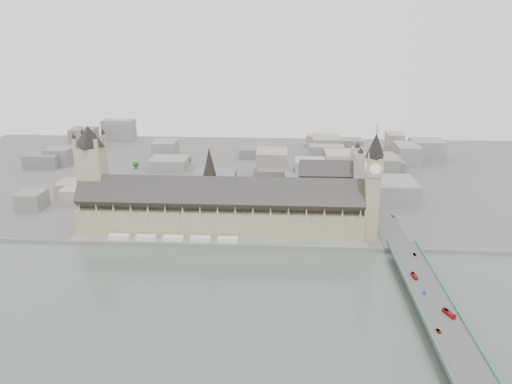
# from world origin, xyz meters

# --- Properties ---
(ground) EXTENTS (900.00, 900.00, 0.00)m
(ground) POSITION_xyz_m (0.00, 0.00, 0.00)
(ground) COLOR #595651
(ground) RESTS_ON ground
(river_thames) EXTENTS (600.00, 600.00, 0.00)m
(river_thames) POSITION_xyz_m (0.00, -165.00, 0.00)
(river_thames) COLOR #47534A
(river_thames) RESTS_ON ground
(embankment_wall) EXTENTS (600.00, 1.50, 3.00)m
(embankment_wall) POSITION_xyz_m (0.00, -15.00, 1.50)
(embankment_wall) COLOR gray
(embankment_wall) RESTS_ON ground
(river_terrace) EXTENTS (270.00, 15.00, 2.00)m
(river_terrace) POSITION_xyz_m (0.00, -7.50, 1.00)
(river_terrace) COLOR gray
(river_terrace) RESTS_ON ground
(terrace_tents) EXTENTS (118.00, 7.00, 4.00)m
(terrace_tents) POSITION_xyz_m (-40.00, -7.00, 4.00)
(terrace_tents) COLOR white
(terrace_tents) RESTS_ON river_terrace
(palace_of_westminster) EXTENTS (265.00, 40.73, 55.44)m
(palace_of_westminster) POSITION_xyz_m (0.00, 19.70, 22.71)
(palace_of_westminster) COLOR #998C68
(palace_of_westminster) RESTS_ON ground
(elizabeth_tower) EXTENTS (17.00, 17.00, 107.50)m
(elizabeth_tower) POSITION_xyz_m (138.00, 8.00, 58.09)
(elizabeth_tower) COLOR #998C68
(elizabeth_tower) RESTS_ON ground
(victoria_tower) EXTENTS (30.00, 30.00, 100.00)m
(victoria_tower) POSITION_xyz_m (-122.00, 26.00, 55.20)
(victoria_tower) COLOR #998C68
(victoria_tower) RESTS_ON ground
(central_tower) EXTENTS (13.00, 13.00, 48.00)m
(central_tower) POSITION_xyz_m (-10.00, 26.00, 57.92)
(central_tower) COLOR gray
(central_tower) RESTS_ON ground
(westminster_bridge) EXTENTS (25.00, 325.00, 10.25)m
(westminster_bridge) POSITION_xyz_m (162.00, -87.50, 5.12)
(westminster_bridge) COLOR #474749
(westminster_bridge) RESTS_ON ground
(bridge_parapets) EXTENTS (25.00, 235.00, 1.15)m
(bridge_parapets) POSITION_xyz_m (162.00, -132.00, 10.82)
(bridge_parapets) COLOR #39684B
(bridge_parapets) RESTS_ON westminster_bridge
(westminster_abbey) EXTENTS (68.00, 36.00, 64.00)m
(westminster_abbey) POSITION_xyz_m (110.92, 95.00, 25.08)
(westminster_abbey) COLOR gray
(westminster_abbey) RESTS_ON ground
(city_skyline_inland) EXTENTS (720.00, 360.00, 38.00)m
(city_skyline_inland) POSITION_xyz_m (0.00, 245.00, 19.00)
(city_skyline_inland) COLOR gray
(city_skyline_inland) RESTS_ON ground
(park_trees) EXTENTS (110.00, 30.00, 15.00)m
(park_trees) POSITION_xyz_m (-10.00, 60.00, 7.50)
(park_trees) COLOR #1E4418
(park_trees) RESTS_ON ground
(red_bus_north) EXTENTS (3.32, 9.94, 2.72)m
(red_bus_north) POSITION_xyz_m (156.83, -81.99, 11.61)
(red_bus_north) COLOR red
(red_bus_north) RESTS_ON westminster_bridge
(red_bus_south) EXTENTS (6.50, 11.06, 3.04)m
(red_bus_south) POSITION_xyz_m (166.74, -132.59, 11.77)
(red_bus_south) COLOR red
(red_bus_south) RESTS_ON westminster_bridge
(car_blue) EXTENTS (3.05, 4.57, 1.45)m
(car_blue) POSITION_xyz_m (158.25, -105.30, 10.97)
(car_blue) COLOR blue
(car_blue) RESTS_ON westminster_bridge
(car_silver) EXTENTS (1.52, 4.25, 1.40)m
(car_silver) POSITION_xyz_m (166.47, -43.23, 10.95)
(car_silver) COLOR gray
(car_silver) RESTS_ON westminster_bridge
(car_grey) EXTENTS (2.57, 4.79, 1.28)m
(car_grey) POSITION_xyz_m (155.03, -151.31, 10.89)
(car_grey) COLOR gray
(car_grey) RESTS_ON westminster_bridge
(car_approach) EXTENTS (4.05, 5.58, 1.50)m
(car_approach) POSITION_xyz_m (166.49, 42.83, 11.00)
(car_approach) COLOR gray
(car_approach) RESTS_ON westminster_bridge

